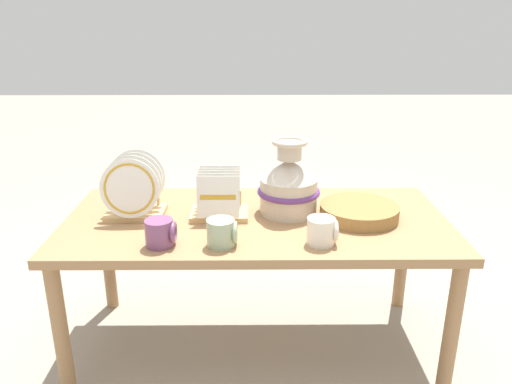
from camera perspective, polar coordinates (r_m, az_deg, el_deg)
The scene contains 9 objects.
ground_plane at distance 2.28m, azimuth 0.00°, elevation -16.93°, with size 14.00×14.00×0.00m, color gray.
display_table at distance 2.00m, azimuth 0.00°, elevation -4.69°, with size 1.51×0.72×0.59m.
ceramic_vase at distance 2.00m, azimuth 3.76°, elevation 0.92°, with size 0.25×0.25×0.31m.
dish_rack_round_plates at distance 2.02m, azimuth -13.80°, elevation -0.10°, with size 0.23×0.19×0.25m.
dish_rack_square_plates at distance 1.98m, azimuth -4.22°, elevation -1.09°, with size 0.23×0.17×0.19m.
wicker_charger_stack at distance 2.01m, azimuth 11.72°, elevation -2.23°, with size 0.31×0.31×0.05m.
mug_cream_glaze at distance 1.76m, azimuth 7.58°, elevation -4.43°, with size 0.11×0.10×0.10m.
mug_plum_glaze at distance 1.77m, azimuth -10.83°, elevation -4.60°, with size 0.11×0.10×0.10m.
mug_sage_glaze at distance 1.74m, azimuth -3.87°, elevation -4.65°, with size 0.11×0.10×0.10m.
Camera 1 is at (-0.01, -1.82, 1.36)m, focal length 35.00 mm.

